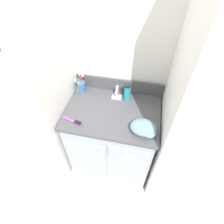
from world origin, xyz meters
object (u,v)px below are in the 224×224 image
(toothbrush_cup, at_px, (81,86))
(shaving_cream_can, at_px, (127,92))
(hand_towel, at_px, (144,128))
(hairbrush, at_px, (75,122))

(toothbrush_cup, bearing_deg, shaving_cream_can, -3.24)
(toothbrush_cup, bearing_deg, hand_towel, -30.17)
(shaving_cream_can, relative_size, hand_towel, 0.82)
(hairbrush, bearing_deg, hand_towel, 18.97)
(hairbrush, distance_m, hand_towel, 0.56)
(shaving_cream_can, bearing_deg, toothbrush_cup, 176.76)
(toothbrush_cup, xyz_separation_m, shaving_cream_can, (0.45, -0.03, 0.03))
(shaving_cream_can, xyz_separation_m, hand_towel, (0.19, -0.34, -0.04))
(hairbrush, relative_size, hand_towel, 0.91)
(shaving_cream_can, xyz_separation_m, hairbrush, (-0.37, -0.37, -0.07))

